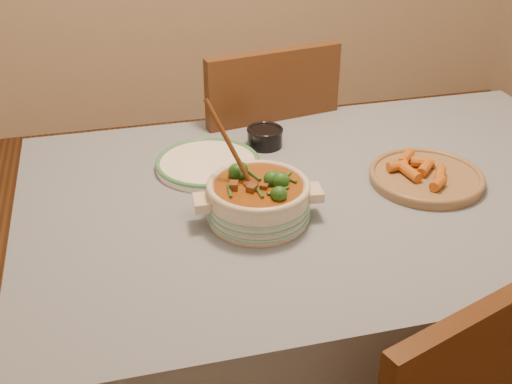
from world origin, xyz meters
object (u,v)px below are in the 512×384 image
Objects in this scene: stew_casserole at (258,197)px; condiment_bowl at (265,136)px; dining_table at (334,219)px; chair_far at (259,156)px; white_plate at (208,163)px; fried_plate at (426,175)px.

condiment_bowl is (0.12, 0.40, -0.03)m from stew_casserole.
stew_casserole reaches higher than dining_table.
stew_casserole is 0.32× the size of chair_far.
dining_table is 0.39m from white_plate.
dining_table is at bearing 20.12° from stew_casserole.
chair_far is (0.18, 0.70, -0.26)m from stew_casserole.
stew_casserole is at bearing 65.84° from chair_far.
fried_plate is 0.41× the size of chair_far.
white_plate is at bearing 103.61° from stew_casserole.
chair_far is at bearing 116.57° from fried_plate.
stew_casserole reaches higher than white_plate.
fried_plate is (0.37, -0.32, -0.01)m from condiment_bowl.
dining_table is at bearing -68.94° from condiment_bowl.
condiment_bowl is at bearing 69.39° from chair_far.
dining_table is at bearing 85.91° from chair_far.
fried_plate is at bearing 106.83° from chair_far.
condiment_bowl is 0.38m from chair_far.
fried_plate is (0.25, -0.02, 0.11)m from dining_table.
fried_plate is at bearing -41.10° from condiment_bowl.
chair_far reaches higher than fried_plate.
fried_plate is 0.73m from chair_far.
white_plate is at bearing -153.51° from condiment_bowl.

